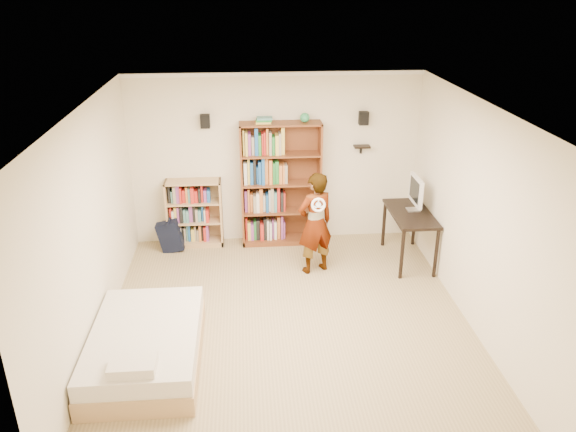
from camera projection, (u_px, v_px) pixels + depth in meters
name	position (u px, v px, depth m)	size (l,w,h in m)	color
ground	(288.00, 322.00, 7.04)	(4.50, 5.00, 0.01)	tan
room_shell	(288.00, 191.00, 6.34)	(4.52, 5.02, 2.71)	silver
crown_molding	(288.00, 111.00, 5.98)	(4.50, 5.00, 0.06)	white
speaker_left	(205.00, 121.00, 8.37)	(0.14, 0.12, 0.20)	black
speaker_right	(364.00, 118.00, 8.55)	(0.14, 0.12, 0.20)	black
wall_shelf	(362.00, 146.00, 8.73)	(0.25, 0.16, 0.03)	black
tall_bookshelf	(281.00, 185.00, 8.78)	(1.25, 0.36, 1.97)	brown
low_bookshelf	(195.00, 213.00, 8.87)	(0.87, 0.33, 1.08)	tan
computer_desk	(409.00, 237.00, 8.42)	(0.58, 1.16, 0.79)	black
imac	(414.00, 194.00, 8.24)	(0.10, 0.52, 0.52)	white
daybed	(146.00, 342.00, 6.20)	(1.19, 1.82, 0.54)	beige
person	(315.00, 223.00, 7.97)	(0.55, 0.36, 1.52)	black
wii_wheel	(318.00, 205.00, 7.56)	(0.20, 0.20, 0.04)	white
navy_bag	(170.00, 236.00, 8.77)	(0.37, 0.24, 0.51)	black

